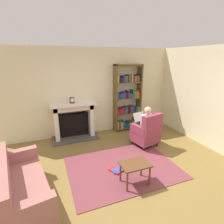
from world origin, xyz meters
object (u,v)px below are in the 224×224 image
at_px(side_table, 135,167).
at_px(fireplace, 74,119).
at_px(seated_reader, 144,124).
at_px(bookshelf, 127,99).
at_px(mantel_clock, 72,100).
at_px(sofa_floral, 20,189).
at_px(armchair_reading, 147,132).

bearing_deg(side_table, fireplace, 105.75).
bearing_deg(fireplace, seated_reader, -34.04).
bearing_deg(fireplace, bookshelf, 1.14).
distance_m(mantel_clock, sofa_floral, 2.73).
bearing_deg(fireplace, side_table, -74.25).
height_order(fireplace, mantel_clock, mantel_clock).
height_order(mantel_clock, bookshelf, bookshelf).
xyz_separation_m(bookshelf, armchair_reading, (-0.04, -1.34, -0.64)).
relative_size(bookshelf, side_table, 3.92).
bearing_deg(mantel_clock, seated_reader, -31.35).
bearing_deg(side_table, armchair_reading, 50.10).
height_order(mantel_clock, sofa_floral, mantel_clock).
relative_size(bookshelf, armchair_reading, 2.27).
relative_size(fireplace, sofa_floral, 0.75).
bearing_deg(sofa_floral, fireplace, -38.92).
height_order(armchair_reading, side_table, armchair_reading).
distance_m(bookshelf, seated_reader, 1.30).
bearing_deg(sofa_floral, bookshelf, -62.63).
height_order(bookshelf, seated_reader, bookshelf).
bearing_deg(seated_reader, sofa_floral, 7.70).
distance_m(seated_reader, sofa_floral, 3.28).
relative_size(mantel_clock, bookshelf, 0.07).
relative_size(fireplace, mantel_clock, 8.30).
height_order(fireplace, seated_reader, seated_reader).
relative_size(armchair_reading, seated_reader, 0.85).
distance_m(fireplace, mantel_clock, 0.63).
height_order(bookshelf, armchair_reading, bookshelf).
relative_size(mantel_clock, seated_reader, 0.14).
bearing_deg(bookshelf, armchair_reading, -91.62).
bearing_deg(bookshelf, mantel_clock, -175.80).
xyz_separation_m(mantel_clock, sofa_floral, (-1.27, -2.24, -0.89)).
height_order(seated_reader, side_table, seated_reader).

